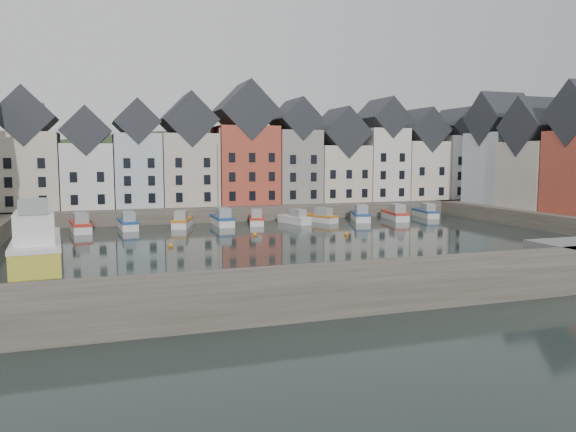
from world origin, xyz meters
name	(u,v)px	position (x,y,z in m)	size (l,w,h in m)	color
ground	(313,245)	(0.00, 0.00, 0.00)	(260.00, 260.00, 0.00)	black
far_quay	(242,209)	(0.00, 30.00, 1.00)	(90.00, 16.00, 2.00)	#443E34
right_quay	(574,219)	(37.00, 3.00, 1.00)	(14.00, 54.00, 2.00)	#443E34
near_wall	(292,291)	(-10.00, -22.00, 1.00)	(50.00, 6.00, 2.00)	#443E34
hillside	(211,292)	(0.02, 56.00, -17.96)	(153.60, 70.40, 64.00)	#23341A
far_terrace	(265,157)	(3.21, 28.00, 8.88)	(72.37, 8.16, 17.78)	beige
right_terrace	(541,157)	(36.00, 8.07, 8.91)	(8.30, 24.25, 16.36)	silver
mooring_buoys	(261,238)	(-4.00, 5.33, 0.15)	(20.50, 5.50, 0.50)	orange
boat_a	(81,225)	(-22.74, 17.93, 0.77)	(2.84, 6.94, 2.59)	silver
boat_b	(128,223)	(-17.28, 18.87, 0.73)	(2.38, 6.46, 2.44)	silver
boat_c	(182,221)	(-10.62, 18.66, 0.71)	(3.65, 6.49, 2.38)	silver
boat_d	(222,219)	(-5.43, 18.78, 0.83)	(2.13, 6.73, 12.84)	silver
boat_e	(257,219)	(-0.90, 18.35, 0.68)	(3.28, 6.24, 2.29)	silver
boat_f	(295,219)	(4.24, 17.63, 0.64)	(3.24, 5.89, 2.16)	silver
boat_g	(320,217)	(8.00, 17.99, 0.65)	(3.99, 5.90, 2.18)	silver
boat_h	(360,215)	(13.95, 17.67, 0.76)	(4.03, 6.95, 2.55)	silver
boat_i	(395,215)	(19.11, 17.07, 0.76)	(3.22, 6.90, 2.55)	silver
boat_j	(426,213)	(25.14, 18.76, 0.69)	(2.73, 6.20, 2.30)	silver
large_vessel	(36,245)	(-25.60, -2.84, 1.66)	(4.61, 13.79, 7.07)	gold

